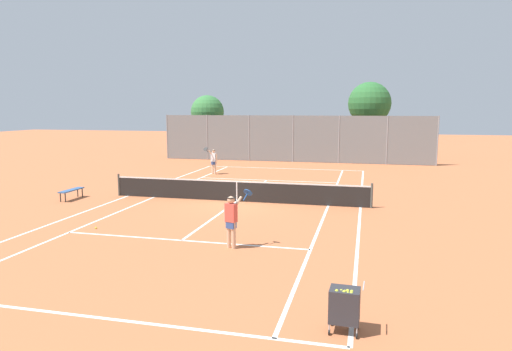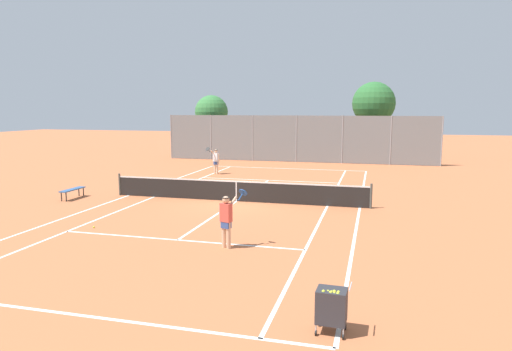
% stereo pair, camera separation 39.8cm
% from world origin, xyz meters
% --- Properties ---
extents(ground_plane, '(120.00, 120.00, 0.00)m').
position_xyz_m(ground_plane, '(0.00, 0.00, 0.00)').
color(ground_plane, '#BC663D').
extents(court_line_markings, '(11.10, 23.90, 0.01)m').
position_xyz_m(court_line_markings, '(0.00, 0.00, 0.00)').
color(court_line_markings, white).
rests_on(court_line_markings, ground).
extents(tennis_net, '(12.00, 0.10, 1.07)m').
position_xyz_m(tennis_net, '(0.00, 0.00, 0.51)').
color(tennis_net, '#474C47').
rests_on(tennis_net, ground).
extents(ball_cart, '(0.65, 0.52, 0.96)m').
position_xyz_m(ball_cart, '(5.36, -11.32, 0.53)').
color(ball_cart, '#2D2D33').
rests_on(ball_cart, ground).
extents(player_near_side, '(0.83, 0.69, 1.77)m').
position_xyz_m(player_near_side, '(1.78, -6.78, 0.93)').
color(player_near_side, '#D8A884').
rests_on(player_near_side, ground).
extents(player_far_left, '(0.79, 0.71, 1.77)m').
position_xyz_m(player_far_left, '(-3.88, 8.07, 0.93)').
color(player_far_left, beige).
rests_on(player_far_left, ground).
extents(loose_tennis_ball_0, '(0.07, 0.07, 0.07)m').
position_xyz_m(loose_tennis_ball_0, '(-3.51, -5.77, 0.03)').
color(loose_tennis_ball_0, '#D1DB33').
rests_on(loose_tennis_ball_0, ground).
extents(loose_tennis_ball_1, '(0.07, 0.07, 0.07)m').
position_xyz_m(loose_tennis_ball_1, '(-1.22, 0.26, 0.03)').
color(loose_tennis_ball_1, '#D1DB33').
rests_on(loose_tennis_ball_1, ground).
extents(courtside_bench, '(0.36, 1.50, 0.47)m').
position_xyz_m(courtside_bench, '(-7.62, -1.35, 0.41)').
color(courtside_bench, '#33598C').
rests_on(courtside_bench, ground).
extents(back_fence, '(21.56, 0.08, 3.68)m').
position_xyz_m(back_fence, '(0.00, 16.08, 1.84)').
color(back_fence, gray).
rests_on(back_fence, ground).
extents(tree_behind_left, '(2.91, 2.91, 5.37)m').
position_xyz_m(tree_behind_left, '(-8.00, 18.75, 3.81)').
color(tree_behind_left, brown).
rests_on(tree_behind_left, ground).
extents(tree_behind_right, '(3.52, 3.52, 6.39)m').
position_xyz_m(tree_behind_right, '(5.85, 19.73, 4.55)').
color(tree_behind_right, brown).
rests_on(tree_behind_right, ground).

